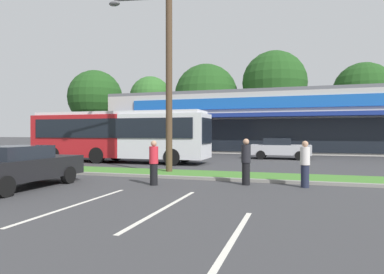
{
  "coord_description": "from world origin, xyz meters",
  "views": [
    {
      "loc": [
        7.93,
        -0.4,
        1.9
      ],
      "look_at": [
        2.11,
        18.1,
        1.66
      ],
      "focal_mm": 31.76,
      "sensor_mm": 36.0,
      "label": 1
    }
  ],
  "objects_px": {
    "city_bus": "(119,135)",
    "car_0": "(174,147)",
    "utility_pole": "(166,44)",
    "car_3": "(19,166)",
    "pedestrian_far": "(154,163)",
    "pedestrian_near_bench": "(246,162)",
    "car_1": "(68,145)",
    "car_2": "(280,148)",
    "pedestrian_by_pole": "(305,164)"
  },
  "relations": [
    {
      "from": "car_1",
      "to": "pedestrian_far",
      "type": "bearing_deg",
      "value": -44.24
    },
    {
      "from": "pedestrian_far",
      "to": "car_1",
      "type": "bearing_deg",
      "value": 82.55
    },
    {
      "from": "city_bus",
      "to": "pedestrian_by_pole",
      "type": "xyz_separation_m",
      "value": [
        11.3,
        -7.1,
        -0.95
      ]
    },
    {
      "from": "car_0",
      "to": "pedestrian_far",
      "type": "bearing_deg",
      "value": 107.88
    },
    {
      "from": "city_bus",
      "to": "pedestrian_far",
      "type": "xyz_separation_m",
      "value": [
        6.07,
        -8.18,
        -0.95
      ]
    },
    {
      "from": "car_1",
      "to": "pedestrian_by_pole",
      "type": "bearing_deg",
      "value": -33.54
    },
    {
      "from": "car_1",
      "to": "pedestrian_by_pole",
      "type": "xyz_separation_m",
      "value": [
        19.88,
        -13.18,
        0.03
      ]
    },
    {
      "from": "city_bus",
      "to": "car_3",
      "type": "xyz_separation_m",
      "value": [
        2.0,
        -10.26,
        -1.0
      ]
    },
    {
      "from": "utility_pole",
      "to": "pedestrian_far",
      "type": "xyz_separation_m",
      "value": [
        0.83,
        -3.29,
        -5.18
      ]
    },
    {
      "from": "car_0",
      "to": "car_3",
      "type": "bearing_deg",
      "value": 92.78
    },
    {
      "from": "car_1",
      "to": "car_2",
      "type": "xyz_separation_m",
      "value": [
        18.37,
        -0.1,
        -0.0
      ]
    },
    {
      "from": "city_bus",
      "to": "car_0",
      "type": "relative_size",
      "value": 2.6
    },
    {
      "from": "city_bus",
      "to": "pedestrian_near_bench",
      "type": "distance_m",
      "value": 11.72
    },
    {
      "from": "car_3",
      "to": "car_0",
      "type": "bearing_deg",
      "value": 2.78
    },
    {
      "from": "car_1",
      "to": "car_2",
      "type": "relative_size",
      "value": 1.04
    },
    {
      "from": "utility_pole",
      "to": "car_2",
      "type": "height_order",
      "value": "utility_pole"
    },
    {
      "from": "car_0",
      "to": "pedestrian_by_pole",
      "type": "bearing_deg",
      "value": 125.65
    },
    {
      "from": "car_1",
      "to": "car_0",
      "type": "bearing_deg",
      "value": 5.61
    },
    {
      "from": "city_bus",
      "to": "pedestrian_near_bench",
      "type": "bearing_deg",
      "value": -38.1
    },
    {
      "from": "car_3",
      "to": "pedestrian_far",
      "type": "xyz_separation_m",
      "value": [
        4.07,
        2.07,
        0.05
      ]
    },
    {
      "from": "car_2",
      "to": "pedestrian_near_bench",
      "type": "bearing_deg",
      "value": -92.29
    },
    {
      "from": "car_2",
      "to": "pedestrian_by_pole",
      "type": "distance_m",
      "value": 13.17
    },
    {
      "from": "pedestrian_far",
      "to": "car_3",
      "type": "bearing_deg",
      "value": 153.75
    },
    {
      "from": "utility_pole",
      "to": "car_0",
      "type": "xyz_separation_m",
      "value": [
        -4.09,
        11.93,
        -5.24
      ]
    },
    {
      "from": "car_1",
      "to": "pedestrian_far",
      "type": "height_order",
      "value": "pedestrian_far"
    },
    {
      "from": "city_bus",
      "to": "car_1",
      "type": "bearing_deg",
      "value": 144.16
    },
    {
      "from": "utility_pole",
      "to": "pedestrian_far",
      "type": "relative_size",
      "value": 6.95
    },
    {
      "from": "car_2",
      "to": "city_bus",
      "type": "bearing_deg",
      "value": -148.55
    },
    {
      "from": "utility_pole",
      "to": "pedestrian_by_pole",
      "type": "relative_size",
      "value": 6.94
    },
    {
      "from": "utility_pole",
      "to": "car_3",
      "type": "bearing_deg",
      "value": -121.18
    },
    {
      "from": "car_1",
      "to": "car_3",
      "type": "height_order",
      "value": "car_1"
    },
    {
      "from": "utility_pole",
      "to": "car_1",
      "type": "relative_size",
      "value": 2.54
    },
    {
      "from": "car_0",
      "to": "car_2",
      "type": "relative_size",
      "value": 1.06
    },
    {
      "from": "pedestrian_far",
      "to": "utility_pole",
      "type": "bearing_deg",
      "value": 50.87
    },
    {
      "from": "pedestrian_near_bench",
      "to": "pedestrian_far",
      "type": "relative_size",
      "value": 1.04
    },
    {
      "from": "pedestrian_by_pole",
      "to": "car_2",
      "type": "bearing_deg",
      "value": -46.31
    },
    {
      "from": "city_bus",
      "to": "pedestrian_far",
      "type": "bearing_deg",
      "value": -53.94
    },
    {
      "from": "car_0",
      "to": "car_1",
      "type": "bearing_deg",
      "value": 5.61
    },
    {
      "from": "car_0",
      "to": "pedestrian_by_pole",
      "type": "relative_size",
      "value": 2.79
    },
    {
      "from": "car_2",
      "to": "pedestrian_near_bench",
      "type": "distance_m",
      "value": 13.13
    },
    {
      "from": "pedestrian_by_pole",
      "to": "pedestrian_near_bench",
      "type": "bearing_deg",
      "value": 37.99
    },
    {
      "from": "city_bus",
      "to": "car_2",
      "type": "relative_size",
      "value": 2.76
    },
    {
      "from": "utility_pole",
      "to": "car_2",
      "type": "distance_m",
      "value": 12.89
    },
    {
      "from": "car_1",
      "to": "car_3",
      "type": "bearing_deg",
      "value": -57.08
    },
    {
      "from": "car_2",
      "to": "car_3",
      "type": "xyz_separation_m",
      "value": [
        -7.79,
        -16.24,
        -0.02
      ]
    },
    {
      "from": "city_bus",
      "to": "pedestrian_by_pole",
      "type": "bearing_deg",
      "value": -32.63
    },
    {
      "from": "city_bus",
      "to": "car_1",
      "type": "distance_m",
      "value": 10.57
    },
    {
      "from": "city_bus",
      "to": "pedestrian_by_pole",
      "type": "relative_size",
      "value": 7.25
    },
    {
      "from": "car_0",
      "to": "pedestrian_near_bench",
      "type": "relative_size",
      "value": 2.68
    },
    {
      "from": "city_bus",
      "to": "car_3",
      "type": "bearing_deg",
      "value": -79.48
    }
  ]
}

